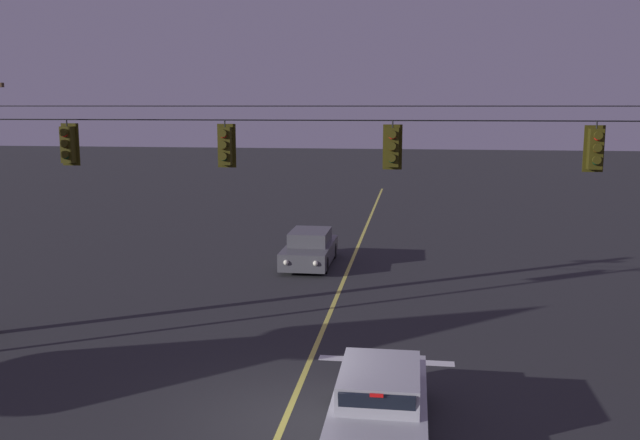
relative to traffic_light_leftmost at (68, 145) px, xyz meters
The scene contains 10 objects.
ground_plane 9.45m from the traffic_light_leftmost, 32.42° to the right, with size 180.00×180.00×0.00m, color #28282B.
lane_centre_stripe 10.39m from the traffic_light_leftmost, 42.42° to the left, with size 0.14×60.00×0.01m, color #D1C64C.
stop_bar_paint 10.03m from the traffic_light_leftmost, ahead, with size 3.40×0.36×0.01m, color silver.
signal_span_assembly 6.75m from the traffic_light_leftmost, ahead, with size 20.23×0.32×7.38m.
traffic_light_leftmost is the anchor object (origin of this frame).
traffic_light_left_inner 4.28m from the traffic_light_leftmost, ahead, with size 0.48×0.41×1.22m.
traffic_light_centre 8.53m from the traffic_light_leftmost, ahead, with size 0.48×0.41×1.22m.
traffic_light_right_inner 13.35m from the traffic_light_leftmost, ahead, with size 0.48×0.41×1.22m.
car_waiting_near_lane 10.74m from the traffic_light_leftmost, 28.05° to the right, with size 1.80×4.33×1.39m.
car_oncoming_lead 11.87m from the traffic_light_leftmost, 62.93° to the left, with size 1.80×4.42×1.39m.
Camera 1 is at (2.53, -13.05, 6.34)m, focal length 38.87 mm.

